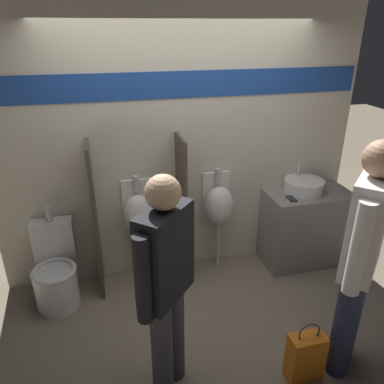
{
  "coord_description": "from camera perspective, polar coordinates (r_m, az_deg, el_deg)",
  "views": [
    {
      "loc": [
        -0.76,
        -2.86,
        2.45
      ],
      "look_at": [
        0.0,
        0.17,
        1.05
      ],
      "focal_mm": 35.0,
      "sensor_mm": 36.0,
      "label": 1
    }
  ],
  "objects": [
    {
      "name": "urinal_far",
      "position": [
        3.89,
        4.09,
        -2.02
      ],
      "size": [
        0.31,
        0.25,
        1.12
      ],
      "color": "silver",
      "rests_on": "ground_plane"
    },
    {
      "name": "sink_counter",
      "position": [
        4.31,
        16.83,
        -5.14
      ],
      "size": [
        0.89,
        0.5,
        0.83
      ],
      "color": "gray",
      "rests_on": "ground_plane"
    },
    {
      "name": "shopping_bag",
      "position": [
        3.14,
        16.86,
        -22.89
      ],
      "size": [
        0.26,
        0.14,
        0.52
      ],
      "color": "orange",
      "rests_on": "ground_plane"
    },
    {
      "name": "display_wall",
      "position": [
        3.7,
        -1.63,
        7.04
      ],
      "size": [
        3.63,
        0.07,
        2.7
      ],
      "color": "beige",
      "rests_on": "ground_plane"
    },
    {
      "name": "divider_mid",
      "position": [
        3.71,
        -1.61,
        -2.95
      ],
      "size": [
        0.03,
        0.4,
        1.52
      ],
      "color": "#4C4238",
      "rests_on": "ground_plane"
    },
    {
      "name": "ground_plane",
      "position": [
        3.84,
        0.64,
        -15.47
      ],
      "size": [
        16.0,
        16.0,
        0.0
      ],
      "primitive_type": "plane",
      "color": "gray"
    },
    {
      "name": "person_in_vest",
      "position": [
        2.51,
        -3.97,
        -13.48
      ],
      "size": [
        0.43,
        0.46,
        1.67
      ],
      "rotation": [
        0.0,
        0.0,
        0.83
      ],
      "color": "#3D3D42",
      "rests_on": "ground_plane"
    },
    {
      "name": "person_with_lanyard",
      "position": [
        2.85,
        24.37,
        -8.75
      ],
      "size": [
        0.49,
        0.47,
        1.82
      ],
      "rotation": [
        0.0,
        0.0,
        0.76
      ],
      "color": "#282D4C",
      "rests_on": "ground_plane"
    },
    {
      "name": "toilet",
      "position": [
        3.83,
        -20.05,
        -11.6
      ],
      "size": [
        0.41,
        0.57,
        0.91
      ],
      "color": "white",
      "rests_on": "ground_plane"
    },
    {
      "name": "cell_phone",
      "position": [
        3.92,
        14.89,
        -0.99
      ],
      "size": [
        0.07,
        0.14,
        0.01
      ],
      "color": "#232328",
      "rests_on": "sink_counter"
    },
    {
      "name": "sink_basin",
      "position": [
        4.12,
        16.68,
        0.95
      ],
      "size": [
        0.41,
        0.41,
        0.27
      ],
      "color": "white",
      "rests_on": "sink_counter"
    },
    {
      "name": "divider_near_counter",
      "position": [
        3.65,
        -14.48,
        -4.31
      ],
      "size": [
        0.03,
        0.4,
        1.52
      ],
      "color": "#4C4238",
      "rests_on": "ground_plane"
    },
    {
      "name": "urinal_near_counter",
      "position": [
        3.74,
        -8.11,
        -3.38
      ],
      "size": [
        0.31,
        0.25,
        1.12
      ],
      "color": "silver",
      "rests_on": "ground_plane"
    }
  ]
}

